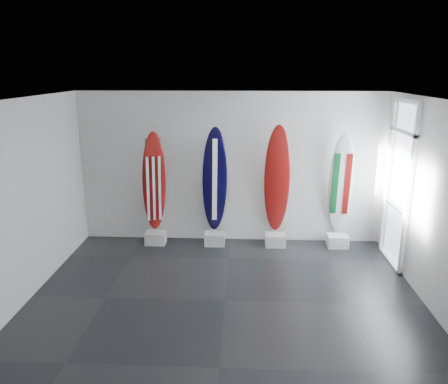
{
  "coord_description": "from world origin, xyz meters",
  "views": [
    {
      "loc": [
        0.26,
        -5.88,
        3.4
      ],
      "look_at": [
        -0.08,
        1.4,
        1.32
      ],
      "focal_mm": 34.72,
      "sensor_mm": 36.0,
      "label": 1
    }
  ],
  "objects_px": {
    "surfboard_swiss": "(277,180)",
    "surfboard_navy": "(215,180)",
    "surfboard_italy": "(341,184)",
    "surfboard_usa": "(154,182)"
  },
  "relations": [
    {
      "from": "surfboard_navy",
      "to": "surfboard_italy",
      "type": "relative_size",
      "value": 1.04
    },
    {
      "from": "surfboard_swiss",
      "to": "surfboard_navy",
      "type": "bearing_deg",
      "value": -177.72
    },
    {
      "from": "surfboard_usa",
      "to": "surfboard_navy",
      "type": "height_order",
      "value": "surfboard_navy"
    },
    {
      "from": "surfboard_swiss",
      "to": "surfboard_italy",
      "type": "xyz_separation_m",
      "value": [
        1.23,
        0.0,
        -0.07
      ]
    },
    {
      "from": "surfboard_navy",
      "to": "surfboard_usa",
      "type": "bearing_deg",
      "value": 169.34
    },
    {
      "from": "surfboard_usa",
      "to": "surfboard_swiss",
      "type": "xyz_separation_m",
      "value": [
        2.4,
        0.0,
        0.07
      ]
    },
    {
      "from": "surfboard_navy",
      "to": "surfboard_swiss",
      "type": "bearing_deg",
      "value": -10.66
    },
    {
      "from": "surfboard_navy",
      "to": "surfboard_italy",
      "type": "bearing_deg",
      "value": -10.66
    },
    {
      "from": "surfboard_usa",
      "to": "surfboard_swiss",
      "type": "relative_size",
      "value": 0.93
    },
    {
      "from": "surfboard_navy",
      "to": "surfboard_swiss",
      "type": "distance_m",
      "value": 1.21
    }
  ]
}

